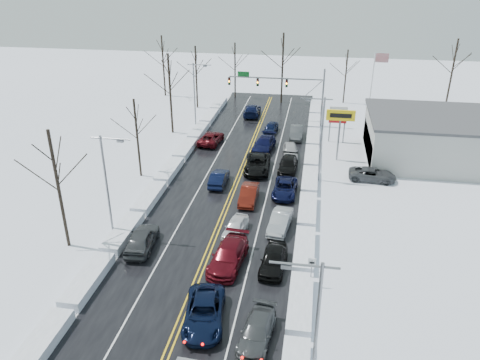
% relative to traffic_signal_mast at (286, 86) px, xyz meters
% --- Properties ---
extents(ground, '(160.00, 160.00, 0.00)m').
position_rel_traffic_signal_mast_xyz_m(ground, '(-3.45, -27.99, -5.48)').
color(ground, white).
rests_on(ground, ground).
extents(road_surface, '(14.00, 84.00, 0.01)m').
position_rel_traffic_signal_mast_xyz_m(road_surface, '(-3.45, -25.99, -5.47)').
color(road_surface, black).
rests_on(road_surface, ground).
extents(snow_bank_left, '(1.60, 72.00, 0.76)m').
position_rel_traffic_signal_mast_xyz_m(snow_bank_left, '(-11.05, -25.99, -5.48)').
color(snow_bank_left, white).
rests_on(snow_bank_left, ground).
extents(snow_bank_right, '(1.60, 72.00, 0.76)m').
position_rel_traffic_signal_mast_xyz_m(snow_bank_right, '(4.15, -25.99, -5.48)').
color(snow_bank_right, white).
rests_on(snow_bank_right, ground).
extents(traffic_signal_mast, '(13.28, 0.39, 8.00)m').
position_rel_traffic_signal_mast_xyz_m(traffic_signal_mast, '(0.00, 0.00, 0.00)').
color(traffic_signal_mast, slate).
rests_on(traffic_signal_mast, ground).
extents(tires_plus_sign, '(3.20, 0.34, 6.00)m').
position_rel_traffic_signal_mast_xyz_m(tires_plus_sign, '(7.05, -12.00, -0.49)').
color(tires_plus_sign, slate).
rests_on(tires_plus_sign, ground).
extents(used_vehicles_sign, '(2.20, 0.22, 4.65)m').
position_rel_traffic_signal_mast_xyz_m(used_vehicles_sign, '(7.05, -5.99, -2.16)').
color(used_vehicles_sign, slate).
rests_on(used_vehicles_sign, ground).
extents(speed_limit_sign, '(0.55, 0.09, 2.35)m').
position_rel_traffic_signal_mast_xyz_m(speed_limit_sign, '(4.75, -35.99, -3.84)').
color(speed_limit_sign, slate).
rests_on(speed_limit_sign, ground).
extents(flagpole, '(1.87, 1.20, 10.00)m').
position_rel_traffic_signal_mast_xyz_m(flagpole, '(11.72, 2.01, 0.45)').
color(flagpole, silver).
rests_on(flagpole, ground).
extents(dealership_building, '(20.40, 12.40, 5.30)m').
position_rel_traffic_signal_mast_xyz_m(dealership_building, '(20.53, -9.99, -2.82)').
color(dealership_building, '#A7A8A3').
rests_on(dealership_building, ground).
extents(streetlight_se, '(3.20, 0.25, 9.00)m').
position_rel_traffic_signal_mast_xyz_m(streetlight_se, '(4.85, -45.99, -0.17)').
color(streetlight_se, slate).
rests_on(streetlight_se, ground).
extents(streetlight_ne, '(3.20, 0.25, 9.00)m').
position_rel_traffic_signal_mast_xyz_m(streetlight_ne, '(4.85, -17.99, -0.17)').
color(streetlight_ne, slate).
rests_on(streetlight_ne, ground).
extents(streetlight_sw, '(3.20, 0.25, 9.00)m').
position_rel_traffic_signal_mast_xyz_m(streetlight_sw, '(-11.74, -31.99, -0.17)').
color(streetlight_sw, slate).
rests_on(streetlight_sw, ground).
extents(streetlight_nw, '(3.20, 0.25, 9.00)m').
position_rel_traffic_signal_mast_xyz_m(streetlight_nw, '(-11.74, -3.99, -0.17)').
color(streetlight_nw, slate).
rests_on(streetlight_nw, ground).
extents(tree_left_b, '(4.00, 4.00, 10.00)m').
position_rel_traffic_signal_mast_xyz_m(tree_left_b, '(-14.95, -33.99, 1.51)').
color(tree_left_b, '#2D231C').
rests_on(tree_left_b, ground).
extents(tree_left_c, '(3.40, 3.40, 8.50)m').
position_rel_traffic_signal_mast_xyz_m(tree_left_c, '(-13.95, -19.99, 0.46)').
color(tree_left_c, '#2D231C').
rests_on(tree_left_c, ground).
extents(tree_left_d, '(4.20, 4.20, 10.50)m').
position_rel_traffic_signal_mast_xyz_m(tree_left_d, '(-14.65, -5.99, 1.86)').
color(tree_left_d, '#2D231C').
rests_on(tree_left_d, ground).
extents(tree_left_e, '(3.80, 3.80, 9.50)m').
position_rel_traffic_signal_mast_xyz_m(tree_left_e, '(-14.25, 6.01, 1.16)').
color(tree_left_e, '#2D231C').
rests_on(tree_left_e, ground).
extents(tree_far_a, '(4.00, 4.00, 10.00)m').
position_rel_traffic_signal_mast_xyz_m(tree_far_a, '(-21.45, 12.01, 1.51)').
color(tree_far_a, '#2D231C').
rests_on(tree_far_a, ground).
extents(tree_far_b, '(3.60, 3.60, 9.00)m').
position_rel_traffic_signal_mast_xyz_m(tree_far_b, '(-9.45, 13.01, 0.81)').
color(tree_far_b, '#2D231C').
rests_on(tree_far_b, ground).
extents(tree_far_c, '(4.40, 4.40, 11.00)m').
position_rel_traffic_signal_mast_xyz_m(tree_far_c, '(-1.45, 11.01, 2.21)').
color(tree_far_c, '#2D231C').
rests_on(tree_far_c, ground).
extents(tree_far_d, '(3.40, 3.40, 8.50)m').
position_rel_traffic_signal_mast_xyz_m(tree_far_d, '(8.55, 12.51, 0.46)').
color(tree_far_d, '#2D231C').
rests_on(tree_far_d, ground).
extents(tree_far_e, '(4.20, 4.20, 10.50)m').
position_rel_traffic_signal_mast_xyz_m(tree_far_e, '(24.55, 13.01, 1.86)').
color(tree_far_e, '#2D231C').
rests_on(tree_far_e, ground).
extents(queued_car_2, '(3.21, 5.69, 1.50)m').
position_rel_traffic_signal_mast_xyz_m(queued_car_2, '(-1.89, -40.85, -5.48)').
color(queued_car_2, black).
rests_on(queued_car_2, ground).
extents(queued_car_3, '(2.81, 5.78, 1.62)m').
position_rel_traffic_signal_mast_xyz_m(queued_car_3, '(-1.53, -34.44, -5.48)').
color(queued_car_3, '#530B13').
rests_on(queued_car_3, ground).
extents(queued_car_4, '(2.09, 4.08, 1.33)m').
position_rel_traffic_signal_mast_xyz_m(queued_car_4, '(-1.78, -29.96, -5.48)').
color(queued_car_4, white).
rests_on(queued_car_4, ground).
extents(queued_car_5, '(1.59, 4.47, 1.47)m').
position_rel_traffic_signal_mast_xyz_m(queued_car_5, '(-1.54, -23.91, -5.48)').
color(queued_car_5, '#55140B').
rests_on(queued_car_5, ground).
extents(queued_car_6, '(2.97, 5.93, 1.61)m').
position_rel_traffic_signal_mast_xyz_m(queued_car_6, '(-1.70, -16.58, -5.48)').
color(queued_car_6, black).
rests_on(queued_car_6, ground).
extents(queued_car_7, '(2.84, 5.63, 1.57)m').
position_rel_traffic_signal_mast_xyz_m(queued_car_7, '(-1.70, -10.34, -5.48)').
color(queued_car_7, black).
rests_on(queued_car_7, ground).
extents(queued_car_8, '(2.00, 4.04, 1.33)m').
position_rel_traffic_signal_mast_xyz_m(queued_car_8, '(-1.56, -3.89, -5.48)').
color(queued_car_8, black).
rests_on(queued_car_8, ground).
extents(queued_car_11, '(2.33, 4.74, 1.33)m').
position_rel_traffic_signal_mast_xyz_m(queued_car_11, '(1.68, -41.88, -5.48)').
color(queued_car_11, '#3F4244').
rests_on(queued_car_11, ground).
extents(queued_car_12, '(2.08, 4.62, 1.54)m').
position_rel_traffic_signal_mast_xyz_m(queued_car_12, '(1.91, -34.32, -5.48)').
color(queued_car_12, black).
rests_on(queued_car_12, ground).
extents(queued_car_13, '(2.06, 4.59, 1.46)m').
position_rel_traffic_signal_mast_xyz_m(queued_car_13, '(1.90, -28.50, -5.48)').
color(queued_car_13, '#A4A6AB').
rests_on(queued_car_13, ground).
extents(queued_car_14, '(2.39, 4.94, 1.35)m').
position_rel_traffic_signal_mast_xyz_m(queued_car_14, '(1.77, -21.86, -5.48)').
color(queued_car_14, black).
rests_on(queued_car_14, ground).
extents(queued_car_15, '(2.13, 4.87, 1.39)m').
position_rel_traffic_signal_mast_xyz_m(queued_car_15, '(1.66, -16.10, -5.48)').
color(queued_car_15, black).
rests_on(queued_car_15, ground).
extents(queued_car_16, '(2.17, 4.43, 1.46)m').
position_rel_traffic_signal_mast_xyz_m(queued_car_16, '(1.60, -11.86, -5.48)').
color(queued_car_16, '#B9B9BB').
rests_on(queued_car_16, ground).
extents(queued_car_17, '(1.65, 4.66, 1.53)m').
position_rel_traffic_signal_mast_xyz_m(queued_car_17, '(1.98, -5.34, -5.48)').
color(queued_car_17, '#404345').
rests_on(queued_car_17, ground).
extents(oncoming_car_0, '(1.52, 4.34, 1.43)m').
position_rel_traffic_signal_mast_xyz_m(oncoming_car_0, '(-5.14, -20.72, -5.48)').
color(oncoming_car_0, black).
rests_on(oncoming_car_0, ground).
extents(oncoming_car_1, '(2.87, 5.33, 1.42)m').
position_rel_traffic_signal_mast_xyz_m(oncoming_car_1, '(-8.60, -9.17, -5.48)').
color(oncoming_car_1, '#4E0A10').
rests_on(oncoming_car_1, ground).
extents(oncoming_car_2, '(2.45, 5.64, 1.62)m').
position_rel_traffic_signal_mast_xyz_m(oncoming_car_2, '(-5.15, 3.33, -5.48)').
color(oncoming_car_2, black).
rests_on(oncoming_car_2, ground).
extents(oncoming_car_3, '(2.37, 5.07, 1.68)m').
position_rel_traffic_signal_mast_xyz_m(oncoming_car_3, '(-8.84, -33.34, -5.48)').
color(oncoming_car_3, '#393B3E').
rests_on(oncoming_car_3, ground).
extents(parked_car_0, '(5.04, 2.56, 1.36)m').
position_rel_traffic_signal_mast_xyz_m(parked_car_0, '(10.61, -17.09, -5.48)').
color(parked_car_0, '#44464A').
rests_on(parked_car_0, ground).
extents(parked_car_1, '(2.61, 5.21, 1.45)m').
position_rel_traffic_signal_mast_xyz_m(parked_car_1, '(13.58, -11.09, -5.48)').
color(parked_car_1, black).
rests_on(parked_car_1, ground).
extents(parked_car_2, '(1.71, 4.00, 1.35)m').
position_rel_traffic_signal_mast_xyz_m(parked_car_2, '(11.42, -6.55, -5.48)').
color(parked_car_2, black).
rests_on(parked_car_2, ground).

